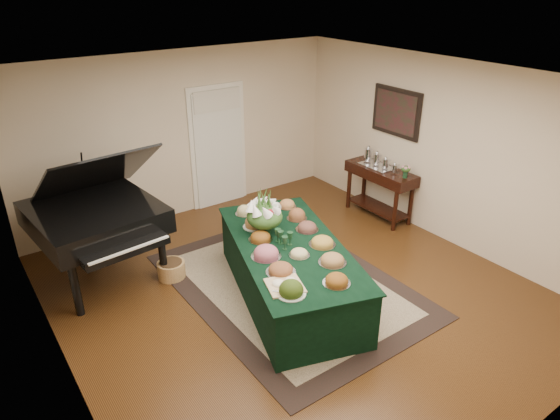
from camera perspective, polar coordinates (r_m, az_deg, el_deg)
ground at (r=6.57m, az=1.54°, el=-9.21°), size 6.00×6.00×0.00m
area_rug at (r=6.68m, az=0.92°, el=-8.51°), size 2.52×3.52×0.01m
kitchen_doorway at (r=8.67m, az=-7.06°, el=7.06°), size 1.05×0.07×2.10m
buffet_table at (r=6.28m, az=1.09°, el=-6.94°), size 1.95×2.85×0.74m
food_platters at (r=6.09m, az=0.79°, el=-3.47°), size 1.50×2.28×0.13m
cutting_board at (r=5.33m, az=0.50°, el=-8.35°), size 0.47×0.47×0.10m
green_goblets at (r=6.05m, az=0.38°, el=-3.26°), size 0.19×0.28×0.18m
floral_centerpiece at (r=6.26m, az=-1.78°, el=-0.28°), size 0.47×0.47×0.47m
grand_piano at (r=6.85m, az=-20.34°, el=-0.62°), size 1.71×1.91×1.81m
wicker_basket at (r=6.93m, az=-12.30°, el=-6.70°), size 0.37×0.37×0.23m
mahogany_sideboard at (r=8.39m, az=11.39°, el=3.46°), size 0.45×1.26×0.86m
tea_service at (r=8.32m, az=11.21°, el=5.58°), size 0.34×0.74×0.30m
pink_bouquet at (r=7.96m, az=14.19°, el=4.53°), size 0.16×0.16×0.21m
wall_painting at (r=8.21m, az=13.14°, el=10.84°), size 0.05×0.95×0.75m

